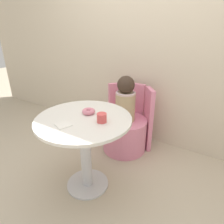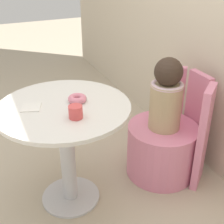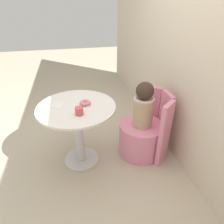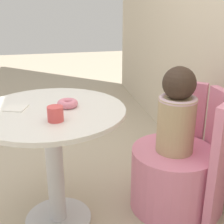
# 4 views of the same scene
# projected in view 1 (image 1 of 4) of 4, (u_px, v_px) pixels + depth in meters

# --- Properties ---
(ground_plane) EXTENTS (12.00, 12.00, 0.00)m
(ground_plane) POSITION_uv_depth(u_px,v_px,m) (94.00, 185.00, 1.96)
(ground_plane) COLOR #B7A88E
(back_wall) EXTENTS (6.00, 0.06, 2.40)m
(back_wall) POSITION_uv_depth(u_px,v_px,m) (148.00, 47.00, 2.34)
(back_wall) COLOR beige
(back_wall) RESTS_ON ground_plane
(round_table) EXTENTS (0.82, 0.82, 0.73)m
(round_table) POSITION_uv_depth(u_px,v_px,m) (85.00, 137.00, 1.75)
(round_table) COLOR silver
(round_table) RESTS_ON ground_plane
(tub_chair) EXTENTS (0.52, 0.52, 0.41)m
(tub_chair) POSITION_uv_depth(u_px,v_px,m) (124.00, 134.00, 2.45)
(tub_chair) COLOR pink
(tub_chair) RESTS_ON ground_plane
(booth_backrest) EXTENTS (0.62, 0.23, 0.78)m
(booth_backrest) POSITION_uv_depth(u_px,v_px,m) (133.00, 114.00, 2.54)
(booth_backrest) COLOR pink
(booth_backrest) RESTS_ON ground_plane
(child_figure) EXTENTS (0.23, 0.23, 0.53)m
(child_figure) POSITION_uv_depth(u_px,v_px,m) (126.00, 100.00, 2.26)
(child_figure) COLOR tan
(child_figure) RESTS_ON tub_chair
(donut) EXTENTS (0.11, 0.11, 0.04)m
(donut) POSITION_uv_depth(u_px,v_px,m) (89.00, 111.00, 1.74)
(donut) COLOR pink
(donut) RESTS_ON round_table
(cup) EXTENTS (0.08, 0.08, 0.07)m
(cup) POSITION_uv_depth(u_px,v_px,m) (102.00, 118.00, 1.59)
(cup) COLOR #DB4C4C
(cup) RESTS_ON round_table
(paper_napkin) EXTENTS (0.14, 0.14, 0.01)m
(paper_napkin) POSITION_uv_depth(u_px,v_px,m) (63.00, 125.00, 1.55)
(paper_napkin) COLOR silver
(paper_napkin) RESTS_ON round_table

